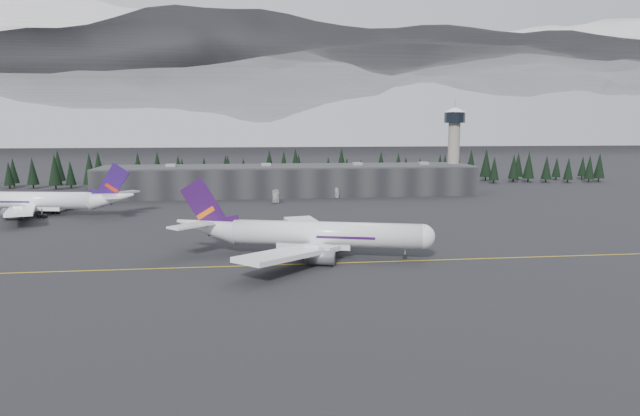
{
  "coord_description": "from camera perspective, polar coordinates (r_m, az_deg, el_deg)",
  "views": [
    {
      "loc": [
        -18.14,
        -121.46,
        29.5
      ],
      "look_at": [
        0.0,
        20.0,
        9.0
      ],
      "focal_mm": 32.0,
      "sensor_mm": 36.0,
      "label": 1
    }
  ],
  "objects": [
    {
      "name": "gse_vehicle_a",
      "position": [
        220.12,
        -4.44,
        0.65
      ],
      "size": [
        2.69,
        5.51,
        1.51
      ],
      "primitive_type": "imported",
      "rotation": [
        0.0,
        0.0,
        -0.03
      ],
      "color": "silver",
      "rests_on": "ground"
    },
    {
      "name": "mountain_ridge",
      "position": [
        1121.99,
        -6.42,
        6.62
      ],
      "size": [
        4400.0,
        900.0,
        420.0
      ],
      "primitive_type": null,
      "color": "white",
      "rests_on": "ground"
    },
    {
      "name": "taxiline",
      "position": [
        124.37,
        1.3,
        -5.54
      ],
      "size": [
        400.0,
        0.4,
        0.02
      ],
      "primitive_type": "cube",
      "color": "gold",
      "rests_on": "ground"
    },
    {
      "name": "jet_parked",
      "position": [
        209.63,
        -25.86,
        0.65
      ],
      "size": [
        60.04,
        54.96,
        17.79
      ],
      "rotation": [
        0.0,
        0.0,
        2.96
      ],
      "color": "white",
      "rests_on": "ground"
    },
    {
      "name": "ground",
      "position": [
        126.3,
        1.16,
        -5.33
      ],
      "size": [
        1400.0,
        1400.0,
        0.0
      ],
      "primitive_type": "plane",
      "color": "black",
      "rests_on": "ground"
    },
    {
      "name": "jet_main",
      "position": [
        130.8,
        -1.68,
        -2.61
      ],
      "size": [
        59.26,
        53.8,
        17.8
      ],
      "rotation": [
        0.0,
        0.0,
        -0.27
      ],
      "color": "white",
      "rests_on": "ground"
    },
    {
      "name": "treeline",
      "position": [
        284.89,
        -3.64,
        3.74
      ],
      "size": [
        360.0,
        20.0,
        15.0
      ],
      "primitive_type": "cube",
      "color": "black",
      "rests_on": "ground"
    },
    {
      "name": "control_tower",
      "position": [
        266.35,
        13.25,
        6.65
      ],
      "size": [
        10.0,
        10.0,
        37.7
      ],
      "color": "gray",
      "rests_on": "ground"
    },
    {
      "name": "gse_vehicle_b",
      "position": [
        235.75,
        1.73,
        1.17
      ],
      "size": [
        4.6,
        3.83,
        1.48
      ],
      "primitive_type": "imported",
      "rotation": [
        0.0,
        0.0,
        -1.0
      ],
      "color": "silver",
      "rests_on": "ground"
    },
    {
      "name": "terminal",
      "position": [
        248.21,
        -3.09,
        2.81
      ],
      "size": [
        160.0,
        30.0,
        12.6
      ],
      "color": "black",
      "rests_on": "ground"
    }
  ]
}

